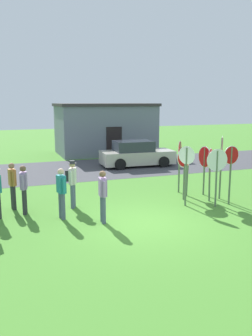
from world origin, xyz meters
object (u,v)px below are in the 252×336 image
Objects in this scene: person_holding_notes at (61,191)px; person_near_signs at (12,183)px; parked_car_on_street at (136,154)px; person_on_left at (24,187)px; stop_sign_leaning_right at (231,165)px; stop_sign_center_cluster at (180,158)px; stop_sign_far_back at (188,163)px; stop_sign_rear_right at (185,164)px; stop_sign_leaning_left at (210,165)px; person_with_sunhat at (72,180)px; stop_sign_rear_left at (221,156)px; stop_sign_nearest at (217,167)px; person_in_blue at (103,194)px; stop_sign_low_front at (204,162)px; stop_sign_tallest at (186,166)px.

person_near_signs is at bearing 131.75° from person_holding_notes.
parked_car_on_street is 2.59× the size of person_on_left.
person_on_left is (-7.30, 1.47, -0.55)m from stop_sign_leaning_right.
stop_sign_far_back is at bearing -82.42° from stop_sign_center_cluster.
stop_sign_rear_right is 1.11m from stop_sign_center_cluster.
stop_sign_center_cluster reaches higher than stop_sign_leaning_left.
person_with_sunhat is (-4.76, -0.03, -0.33)m from stop_sign_far_back.
stop_sign_rear_left is 5.84m from person_with_sunhat.
stop_sign_nearest is 4.41m from person_in_blue.
stop_sign_nearest is 0.97× the size of stop_sign_center_cluster.
stop_sign_low_front is at bearing -0.84° from person_with_sunhat.
person_in_blue is 0.97× the size of person_with_sunhat.
parked_car_on_street is 7.06m from stop_sign_far_back.
stop_sign_low_front is (1.13, 0.37, -0.03)m from stop_sign_rear_right.
stop_sign_rear_right is at bearing -2.73° from person_on_left.
parked_car_on_street is 2.04× the size of stop_sign_nearest.
parked_car_on_street is 10.14m from person_in_blue.
person_on_left is (-2.28, 1.79, 0.00)m from person_in_blue.
stop_sign_tallest is 1.32× the size of person_in_blue.
stop_sign_center_cluster is at bearing 138.90° from stop_sign_low_front.
stop_sign_nearest is at bearing -132.57° from stop_sign_rear_left.
stop_sign_leaning_right reaches higher than person_holding_notes.
stop_sign_center_cluster is at bearing 112.51° from stop_sign_leaning_right.
stop_sign_tallest is 1.86m from stop_sign_low_front.
person_near_signs is at bearing -138.32° from parked_car_on_street.
stop_sign_rear_right reaches higher than person_near_signs.
stop_sign_tallest is 1.04× the size of stop_sign_nearest.
parked_car_on_street is at bearing 62.43° from person_in_blue.
stop_sign_tallest is at bearing -15.96° from person_near_signs.
stop_sign_leaning_right reaches higher than stop_sign_rear_right.
stop_sign_tallest is 1.01× the size of stop_sign_center_cluster.
stop_sign_nearest is at bearing -92.08° from parked_car_on_street.
parked_car_on_street is 2.52× the size of person_with_sunhat.
person_holding_notes and person_near_signs have the same top height.
person_with_sunhat is at bearing 169.23° from stop_sign_leaning_left.
stop_sign_leaning_left is at bearing 12.02° from person_in_blue.
person_with_sunhat is (-5.46, 0.08, -0.37)m from stop_sign_low_front.
stop_sign_nearest is 1.27× the size of person_in_blue.
person_in_blue is (-4.56, -0.97, -0.46)m from stop_sign_leaning_left.
stop_sign_rear_left reaches higher than person_on_left.
stop_sign_nearest reaches higher than stop_sign_leaning_left.
stop_sign_center_cluster is 1.30× the size of person_on_left.
stop_sign_rear_left reaches higher than stop_sign_leaning_right.
person_in_blue is at bearing -38.06° from person_on_left.
parked_car_on_street is at bearing 85.73° from stop_sign_far_back.
person_in_blue is at bearing -167.98° from stop_sign_leaning_left.
stop_sign_far_back is at bearing 57.99° from stop_sign_tallest.
person_on_left is (-1.12, 0.95, 0.00)m from person_holding_notes.
stop_sign_leaning_right is at bearing -4.76° from person_holding_notes.
stop_sign_nearest is at bearing -12.83° from person_on_left.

